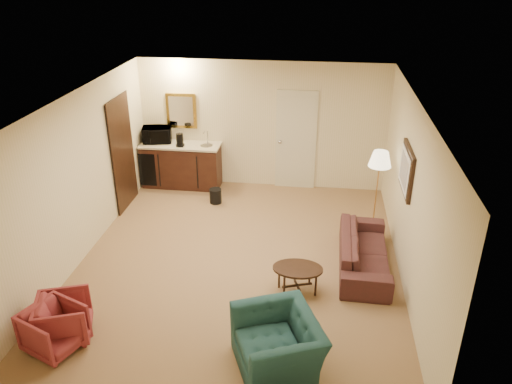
# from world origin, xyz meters

# --- Properties ---
(ground) EXTENTS (6.00, 6.00, 0.00)m
(ground) POSITION_xyz_m (0.00, 0.00, 0.00)
(ground) COLOR olive
(ground) RESTS_ON ground
(room_walls) EXTENTS (5.02, 6.01, 2.61)m
(room_walls) POSITION_xyz_m (-0.10, 0.77, 1.72)
(room_walls) COLOR beige
(room_walls) RESTS_ON ground
(wetbar_cabinet) EXTENTS (1.64, 0.58, 0.92)m
(wetbar_cabinet) POSITION_xyz_m (-1.65, 2.72, 0.46)
(wetbar_cabinet) COLOR #361C11
(wetbar_cabinet) RESTS_ON ground
(sofa) EXTENTS (0.59, 1.89, 0.74)m
(sofa) POSITION_xyz_m (1.95, 0.11, 0.37)
(sofa) COLOR black
(sofa) RESTS_ON ground
(teal_armchair) EXTENTS (1.03, 1.21, 0.90)m
(teal_armchair) POSITION_xyz_m (0.81, -2.15, 0.45)
(teal_armchair) COLOR #1C4546
(teal_armchair) RESTS_ON ground
(rose_chair_near) EXTENTS (0.76, 0.79, 0.64)m
(rose_chair_near) POSITION_xyz_m (-1.90, -2.00, 0.32)
(rose_chair_near) COLOR maroon
(rose_chair_near) RESTS_ON ground
(rose_chair_far) EXTENTS (0.78, 0.80, 0.64)m
(rose_chair_far) POSITION_xyz_m (-1.93, -2.20, 0.32)
(rose_chair_far) COLOR maroon
(rose_chair_far) RESTS_ON ground
(coffee_table) EXTENTS (0.84, 0.69, 0.41)m
(coffee_table) POSITION_xyz_m (0.96, -0.67, 0.21)
(coffee_table) COLOR black
(coffee_table) RESTS_ON ground
(floor_lamp) EXTENTS (0.49, 0.49, 1.46)m
(floor_lamp) POSITION_xyz_m (2.20, 1.40, 0.73)
(floor_lamp) COLOR #B7823D
(floor_lamp) RESTS_ON ground
(waste_bin) EXTENTS (0.25, 0.25, 0.29)m
(waste_bin) POSITION_xyz_m (-0.79, 2.00, 0.15)
(waste_bin) COLOR black
(waste_bin) RESTS_ON ground
(microwave) EXTENTS (0.64, 0.44, 0.39)m
(microwave) POSITION_xyz_m (-2.15, 2.80, 1.12)
(microwave) COLOR black
(microwave) RESTS_ON wetbar_cabinet
(coffee_maker) EXTENTS (0.18, 0.18, 0.27)m
(coffee_maker) POSITION_xyz_m (-1.62, 2.61, 1.05)
(coffee_maker) COLOR black
(coffee_maker) RESTS_ON wetbar_cabinet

